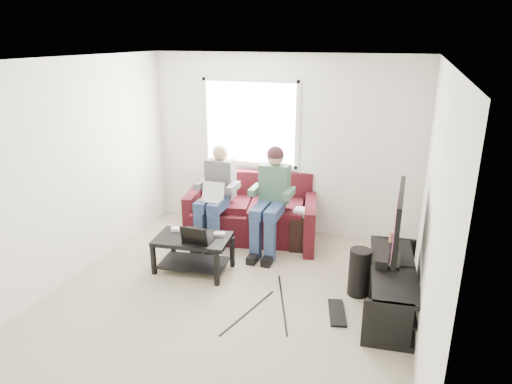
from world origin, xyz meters
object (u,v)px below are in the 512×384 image
at_px(end_table, 302,231).
at_px(tv, 398,222).
at_px(sofa, 252,214).
at_px(tv_stand, 391,289).
at_px(coffee_table, 193,246).
at_px(subwoofer, 359,272).

bearing_deg(end_table, tv, -39.24).
bearing_deg(sofa, tv_stand, -32.70).
distance_m(tv, end_table, 1.77).
distance_m(coffee_table, tv_stand, 2.40).
relative_size(coffee_table, end_table, 1.66).
xyz_separation_m(sofa, coffee_table, (-0.33, -1.26, 0.00)).
xyz_separation_m(coffee_table, tv, (2.39, 0.03, 0.63)).
bearing_deg(end_table, subwoofer, -46.93).
relative_size(tv_stand, subwoofer, 2.81).
height_order(coffee_table, tv_stand, tv_stand).
bearing_deg(coffee_table, subwoofer, 2.78).
xyz_separation_m(tv_stand, tv, (-0.00, 0.10, 0.74)).
xyz_separation_m(coffee_table, subwoofer, (2.03, 0.10, -0.06)).
xyz_separation_m(sofa, tv, (2.06, -1.22, 0.63)).
height_order(sofa, tv, tv).
bearing_deg(tv_stand, subwoofer, 155.26).
bearing_deg(sofa, end_table, -13.90).
bearing_deg(coffee_table, end_table, 42.90).
distance_m(tv_stand, tv, 0.75).
xyz_separation_m(sofa, end_table, (0.81, -0.20, -0.07)).
height_order(coffee_table, subwoofer, subwoofer).
relative_size(tv, end_table, 1.88).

